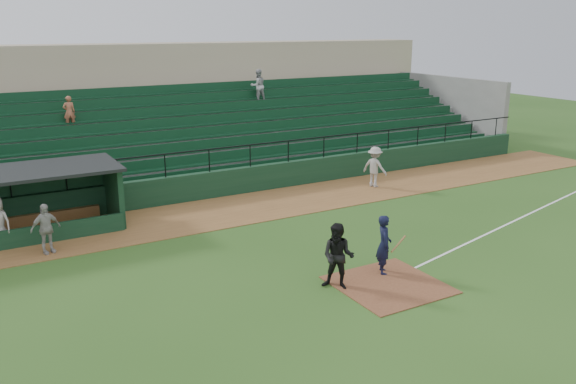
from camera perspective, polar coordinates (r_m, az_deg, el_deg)
ground at (r=18.71m, az=7.72°, el=-7.76°), size 90.00×90.00×0.00m
warning_track at (r=25.09m, az=-3.41°, el=-1.43°), size 40.00×4.00×0.03m
home_plate_dirt at (r=17.99m, az=9.67°, el=-8.78°), size 3.00×3.00×0.03m
foul_line at (r=24.85m, az=20.84°, el=-2.67°), size 17.49×4.44×0.01m
stadium_structure at (r=32.19m, az=-10.27°, el=6.36°), size 38.00×13.08×6.40m
batter_at_plate at (r=18.45m, az=9.23°, el=-5.02°), size 1.16×0.82×1.88m
umpire at (r=17.23m, az=4.85°, el=-6.21°), size 1.20×1.21×1.98m
runner at (r=28.21m, az=8.35°, el=2.41°), size 1.11×1.41×1.91m
dugout_player_a at (r=21.34m, az=-22.29°, el=-3.28°), size 1.08×0.68×1.72m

